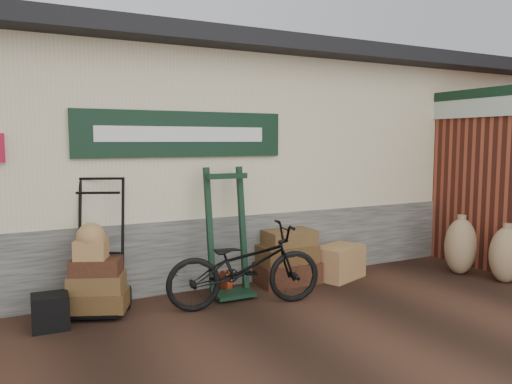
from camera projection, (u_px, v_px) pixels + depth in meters
ground at (241, 312)px, 5.48m from camera, size 80.00×80.00×0.00m
station_building at (165, 157)px, 7.73m from camera, size 14.40×4.10×3.20m
brick_outbuilding at (458, 174)px, 8.53m from camera, size 1.71×4.51×2.62m
porter_trolley at (100, 244)px, 5.44m from camera, size 0.91×0.81×1.50m
green_barrow at (228, 232)px, 6.02m from camera, size 0.57×0.49×1.55m
suitcase_stack at (287, 256)px, 6.57m from camera, size 0.81×0.52×0.71m
wicker_hamper at (339, 262)px, 6.80m from camera, size 0.80×0.66×0.45m
black_trunk at (50, 312)px, 4.97m from camera, size 0.36×0.31×0.35m
bicycle at (245, 261)px, 5.62m from camera, size 0.92×1.87×1.04m
burlap_sack_left at (461, 246)px, 7.01m from camera, size 0.56×0.50×0.79m
burlap_sack_right at (506, 255)px, 6.58m from camera, size 0.50×0.43×0.74m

